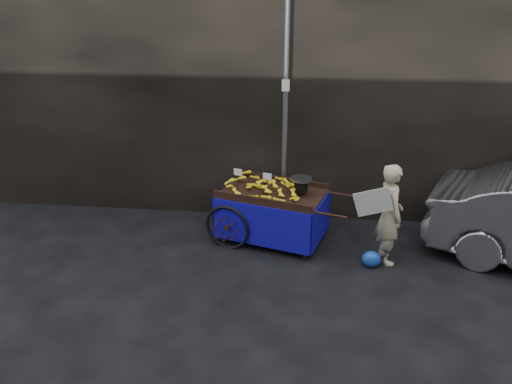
# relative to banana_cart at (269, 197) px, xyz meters

# --- Properties ---
(ground) EXTENTS (80.00, 80.00, 0.00)m
(ground) POSITION_rel_banana_cart_xyz_m (-0.11, -0.72, -0.74)
(ground) COLOR black
(ground) RESTS_ON ground
(building_wall) EXTENTS (13.50, 2.00, 5.00)m
(building_wall) POSITION_rel_banana_cart_xyz_m (0.28, 1.88, 1.76)
(building_wall) COLOR black
(building_wall) RESTS_ON ground
(street_pole) EXTENTS (0.12, 0.10, 4.00)m
(street_pole) POSITION_rel_banana_cart_xyz_m (0.19, 0.58, 1.27)
(street_pole) COLOR slate
(street_pole) RESTS_ON ground
(banana_cart) EXTENTS (2.39, 1.56, 1.20)m
(banana_cart) POSITION_rel_banana_cart_xyz_m (0.00, 0.00, 0.00)
(banana_cart) COLOR black
(banana_cart) RESTS_ON ground
(vendor) EXTENTS (0.82, 0.63, 1.53)m
(vendor) POSITION_rel_banana_cart_xyz_m (1.80, -0.51, 0.03)
(vendor) COLOR #BCAE8C
(vendor) RESTS_ON ground
(plastic_bag) EXTENTS (0.27, 0.22, 0.25)m
(plastic_bag) POSITION_rel_banana_cart_xyz_m (1.57, -0.73, -0.62)
(plastic_bag) COLOR #1641AB
(plastic_bag) RESTS_ON ground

